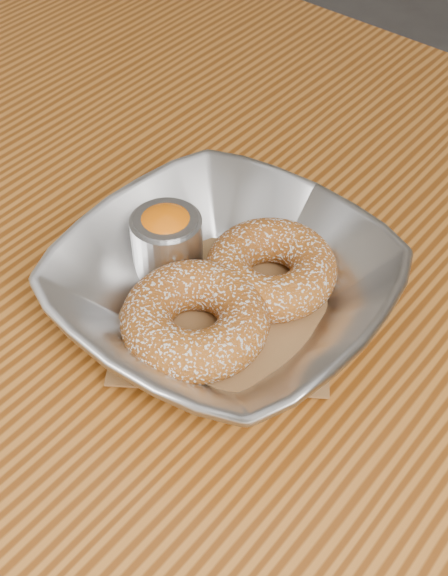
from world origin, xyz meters
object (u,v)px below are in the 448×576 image
Objects in this scene: table at (255,379)px; ramekin at (167,240)px; serving_bowl at (224,291)px; donut_front at (195,320)px; donut_back at (271,269)px.

ramekin is at bearing -158.35° from table.
donut_front is at bearing -86.16° from serving_bowl.
table is 12.03× the size of donut_front.
table is at bearing 79.46° from serving_bowl.
serving_bowl is 2.38× the size of donut_back.
serving_bowl reaches higher than donut_back.
ramekin is at bearing 173.30° from serving_bowl.
donut_back is at bearing 47.53° from table.
serving_bowl is 2.22× the size of donut_front.
donut_front is (0.00, -0.03, 0.00)m from serving_bowl.
donut_front is (-0.00, -0.07, 0.13)m from table.
donut_front is 1.85× the size of ramekin.
table is 22.29× the size of ramekin.
donut_front reaches higher than table.
donut_front reaches higher than donut_back.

